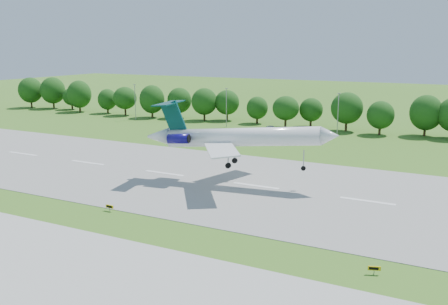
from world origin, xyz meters
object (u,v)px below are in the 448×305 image
(service_vehicle_a, at_px, (272,130))
(taxi_sign_left, at_px, (110,207))
(airliner, at_px, (232,136))
(service_vehicle_b, at_px, (272,127))

(service_vehicle_a, bearing_deg, taxi_sign_left, 160.98)
(taxi_sign_left, height_order, service_vehicle_a, service_vehicle_a)
(airliner, xyz_separation_m, taxi_sign_left, (-9.82, -22.95, -8.13))
(taxi_sign_left, height_order, service_vehicle_b, service_vehicle_b)
(airliner, relative_size, taxi_sign_left, 25.27)
(airliner, bearing_deg, taxi_sign_left, -122.62)
(airliner, height_order, taxi_sign_left, airliner)
(service_vehicle_a, xyz_separation_m, service_vehicle_b, (-1.67, 3.95, -0.01))
(service_vehicle_b, bearing_deg, service_vehicle_a, -151.55)
(airliner, distance_m, taxi_sign_left, 26.25)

